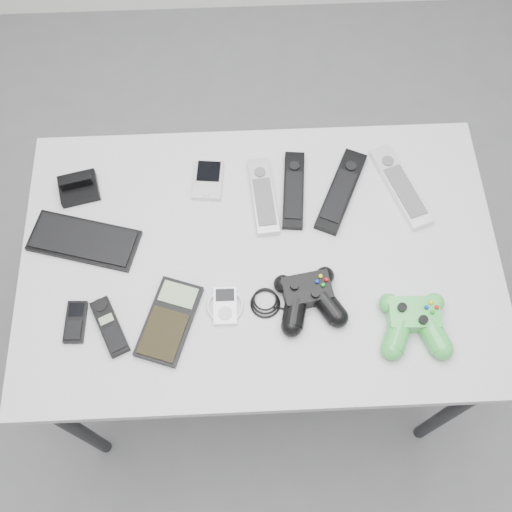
{
  "coord_description": "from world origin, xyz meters",
  "views": [
    {
      "loc": [
        -0.06,
        -0.52,
        2.05
      ],
      "look_at": [
        -0.03,
        0.08,
        0.78
      ],
      "focal_mm": 42.0,
      "sensor_mm": 36.0,
      "label": 1
    }
  ],
  "objects_px": {
    "mobile_phone": "(75,322)",
    "remote_black_a": "(294,190)",
    "controller_green": "(414,321)",
    "pda_keyboard": "(84,240)",
    "pda": "(208,180)",
    "remote_silver_a": "(263,196)",
    "cordless_handset": "(110,327)",
    "mp3_player": "(225,306)",
    "calculator": "(169,321)",
    "remote_silver_b": "(400,186)",
    "remote_black_b": "(341,191)",
    "controller_black": "(309,296)",
    "desk": "(260,267)"
  },
  "relations": [
    {
      "from": "pda",
      "to": "calculator",
      "type": "height_order",
      "value": "calculator"
    },
    {
      "from": "mp3_player",
      "to": "controller_green",
      "type": "bearing_deg",
      "value": -7.76
    },
    {
      "from": "cordless_handset",
      "to": "controller_green",
      "type": "bearing_deg",
      "value": -26.39
    },
    {
      "from": "pda",
      "to": "remote_black_b",
      "type": "bearing_deg",
      "value": -2.39
    },
    {
      "from": "remote_black_a",
      "to": "pda",
      "type": "bearing_deg",
      "value": 175.07
    },
    {
      "from": "calculator",
      "to": "pda",
      "type": "bearing_deg",
      "value": 95.35
    },
    {
      "from": "pda",
      "to": "remote_black_a",
      "type": "xyz_separation_m",
      "value": [
        0.21,
        -0.04,
        0.0
      ]
    },
    {
      "from": "remote_black_b",
      "to": "calculator",
      "type": "bearing_deg",
      "value": -117.84
    },
    {
      "from": "desk",
      "to": "remote_silver_a",
      "type": "bearing_deg",
      "value": 84.68
    },
    {
      "from": "pda",
      "to": "remote_black_b",
      "type": "xyz_separation_m",
      "value": [
        0.33,
        -0.05,
        0.0
      ]
    },
    {
      "from": "cordless_handset",
      "to": "controller_black",
      "type": "bearing_deg",
      "value": -18.54
    },
    {
      "from": "pda",
      "to": "remote_black_a",
      "type": "relative_size",
      "value": 0.51
    },
    {
      "from": "remote_silver_a",
      "to": "mobile_phone",
      "type": "relative_size",
      "value": 2.19
    },
    {
      "from": "mp3_player",
      "to": "mobile_phone",
      "type": "bearing_deg",
      "value": -175.38
    },
    {
      "from": "remote_silver_b",
      "to": "pda",
      "type": "bearing_deg",
      "value": 156.14
    },
    {
      "from": "pda_keyboard",
      "to": "remote_silver_a",
      "type": "distance_m",
      "value": 0.45
    },
    {
      "from": "calculator",
      "to": "controller_green",
      "type": "relative_size",
      "value": 1.15
    },
    {
      "from": "remote_silver_b",
      "to": "cordless_handset",
      "type": "height_order",
      "value": "remote_silver_b"
    },
    {
      "from": "mobile_phone",
      "to": "pda_keyboard",
      "type": "bearing_deg",
      "value": 91.54
    },
    {
      "from": "mp3_player",
      "to": "controller_green",
      "type": "height_order",
      "value": "controller_green"
    },
    {
      "from": "pda",
      "to": "mp3_player",
      "type": "bearing_deg",
      "value": -78.15
    },
    {
      "from": "pda_keyboard",
      "to": "pda",
      "type": "bearing_deg",
      "value": 43.44
    },
    {
      "from": "calculator",
      "to": "controller_green",
      "type": "distance_m",
      "value": 0.55
    },
    {
      "from": "pda",
      "to": "controller_green",
      "type": "height_order",
      "value": "controller_green"
    },
    {
      "from": "cordless_handset",
      "to": "remote_silver_a",
      "type": "bearing_deg",
      "value": 17.49
    },
    {
      "from": "remote_black_b",
      "to": "mp3_player",
      "type": "height_order",
      "value": "remote_black_b"
    },
    {
      "from": "pda",
      "to": "remote_silver_b",
      "type": "height_order",
      "value": "remote_silver_b"
    },
    {
      "from": "remote_black_a",
      "to": "cordless_handset",
      "type": "relative_size",
      "value": 1.56
    },
    {
      "from": "controller_green",
      "to": "controller_black",
      "type": "bearing_deg",
      "value": 165.09
    },
    {
      "from": "remote_silver_a",
      "to": "cordless_handset",
      "type": "relative_size",
      "value": 1.54
    },
    {
      "from": "mp3_player",
      "to": "controller_black",
      "type": "distance_m",
      "value": 0.19
    },
    {
      "from": "calculator",
      "to": "mobile_phone",
      "type": "bearing_deg",
      "value": -162.83
    },
    {
      "from": "mobile_phone",
      "to": "controller_green",
      "type": "xyz_separation_m",
      "value": [
        0.76,
        -0.04,
        0.02
      ]
    },
    {
      "from": "remote_black_b",
      "to": "mobile_phone",
      "type": "relative_size",
      "value": 2.47
    },
    {
      "from": "remote_silver_b",
      "to": "cordless_handset",
      "type": "distance_m",
      "value": 0.78
    },
    {
      "from": "remote_silver_a",
      "to": "mp3_player",
      "type": "xyz_separation_m",
      "value": [
        -0.1,
        -0.28,
        -0.0
      ]
    },
    {
      "from": "remote_silver_a",
      "to": "remote_black_a",
      "type": "relative_size",
      "value": 0.99
    },
    {
      "from": "remote_black_a",
      "to": "controller_black",
      "type": "bearing_deg",
      "value": -81.97
    },
    {
      "from": "remote_silver_a",
      "to": "cordless_handset",
      "type": "distance_m",
      "value": 0.48
    },
    {
      "from": "controller_green",
      "to": "remote_black_b",
      "type": "bearing_deg",
      "value": 111.24
    },
    {
      "from": "controller_black",
      "to": "controller_green",
      "type": "relative_size",
      "value": 1.55
    },
    {
      "from": "desk",
      "to": "mp3_player",
      "type": "relative_size",
      "value": 12.83
    },
    {
      "from": "pda_keyboard",
      "to": "remote_black_b",
      "type": "distance_m",
      "value": 0.64
    },
    {
      "from": "pda",
      "to": "remote_black_b",
      "type": "distance_m",
      "value": 0.33
    },
    {
      "from": "remote_silver_b",
      "to": "calculator",
      "type": "bearing_deg",
      "value": -169.02
    },
    {
      "from": "mobile_phone",
      "to": "remote_black_a",
      "type": "bearing_deg",
      "value": 34.53
    },
    {
      "from": "controller_black",
      "to": "controller_green",
      "type": "height_order",
      "value": "controller_green"
    },
    {
      "from": "remote_black_a",
      "to": "controller_black",
      "type": "distance_m",
      "value": 0.29
    },
    {
      "from": "mobile_phone",
      "to": "desk",
      "type": "bearing_deg",
      "value": 22.05
    },
    {
      "from": "pda_keyboard",
      "to": "mp3_player",
      "type": "bearing_deg",
      "value": -12.89
    }
  ]
}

